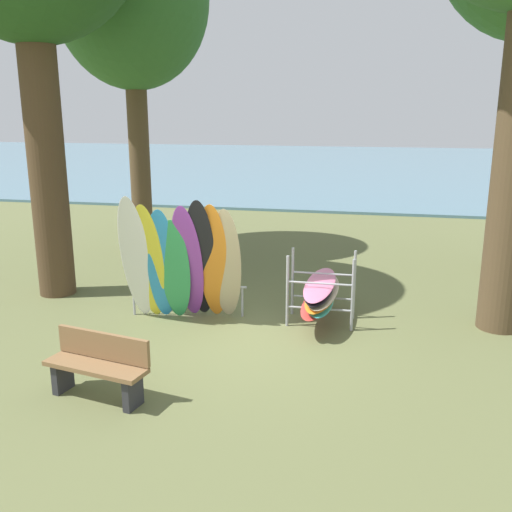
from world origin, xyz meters
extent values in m
plane|color=#60663D|center=(0.00, 0.00, 0.00)|extent=(80.00, 80.00, 0.00)
cube|color=slate|center=(0.00, 29.69, 0.05)|extent=(80.00, 36.00, 0.10)
cylinder|color=#4C3823|center=(-4.09, 1.44, 2.95)|extent=(0.71, 0.71, 5.91)
cylinder|color=brown|center=(-3.85, 5.33, 2.52)|extent=(0.52, 0.52, 5.04)
ellipsoid|color=white|center=(-1.84, 0.28, 1.15)|extent=(0.58, 0.79, 2.29)
ellipsoid|color=yellow|center=(-1.62, 0.33, 1.07)|extent=(0.58, 0.73, 2.15)
ellipsoid|color=#2D8ED1|center=(-1.40, 0.38, 1.03)|extent=(0.66, 0.75, 2.06)
ellipsoid|color=#339E56|center=(-1.19, 0.43, 0.94)|extent=(0.59, 0.60, 1.87)
ellipsoid|color=purple|center=(-0.97, 0.48, 1.07)|extent=(0.57, 0.82, 2.13)
ellipsoid|color=black|center=(-0.76, 0.53, 1.12)|extent=(0.67, 0.94, 2.23)
ellipsoid|color=orange|center=(-0.54, 0.58, 1.07)|extent=(0.60, 0.73, 2.14)
ellipsoid|color=#C6B289|center=(-0.32, 0.64, 1.03)|extent=(0.60, 0.67, 2.06)
cylinder|color=#9EA0A5|center=(-2.05, 0.58, 0.28)|extent=(0.04, 0.04, 0.55)
cylinder|color=#9EA0A5|center=(-0.11, 0.90, 0.28)|extent=(0.04, 0.04, 0.55)
cylinder|color=#9EA0A5|center=(-1.08, 0.74, 0.55)|extent=(2.11, 0.39, 0.04)
cylinder|color=#9EA0A5|center=(0.76, 0.61, 0.62)|extent=(0.05, 0.05, 1.25)
cylinder|color=#9EA0A5|center=(1.86, 0.61, 0.62)|extent=(0.05, 0.05, 1.25)
cylinder|color=#9EA0A5|center=(0.76, 1.21, 0.62)|extent=(0.05, 0.05, 1.25)
cylinder|color=#9EA0A5|center=(1.86, 1.21, 0.62)|extent=(0.05, 0.05, 1.25)
cylinder|color=#9EA0A5|center=(1.31, 0.61, 0.35)|extent=(1.10, 0.04, 0.04)
cylinder|color=#9EA0A5|center=(1.31, 0.61, 0.80)|extent=(1.10, 0.04, 0.04)
cylinder|color=#9EA0A5|center=(1.31, 1.21, 0.35)|extent=(1.10, 0.04, 0.04)
cylinder|color=#9EA0A5|center=(1.31, 1.21, 0.80)|extent=(1.10, 0.04, 0.04)
ellipsoid|color=red|center=(1.27, 0.91, 0.40)|extent=(0.63, 2.13, 0.06)
ellipsoid|color=#38B2AD|center=(1.28, 0.91, 0.46)|extent=(0.62, 2.13, 0.06)
ellipsoid|color=orange|center=(1.32, 0.91, 0.52)|extent=(0.60, 2.12, 0.06)
ellipsoid|color=#C6B289|center=(1.34, 0.91, 0.58)|extent=(0.55, 2.11, 0.06)
ellipsoid|color=black|center=(1.26, 0.91, 0.64)|extent=(0.54, 2.11, 0.06)
ellipsoid|color=pink|center=(1.28, 0.91, 0.70)|extent=(0.55, 2.11, 0.06)
cube|color=#2D2D33|center=(-1.79, -2.33, 0.21)|extent=(0.16, 0.33, 0.42)
cube|color=#2D2D33|center=(-0.70, -2.55, 0.21)|extent=(0.16, 0.33, 0.42)
cube|color=olive|center=(-1.25, -2.44, 0.45)|extent=(1.45, 0.68, 0.06)
cube|color=olive|center=(-1.21, -2.26, 0.67)|extent=(1.38, 0.34, 0.36)
camera|label=1|loc=(2.15, -8.57, 3.65)|focal=40.10mm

